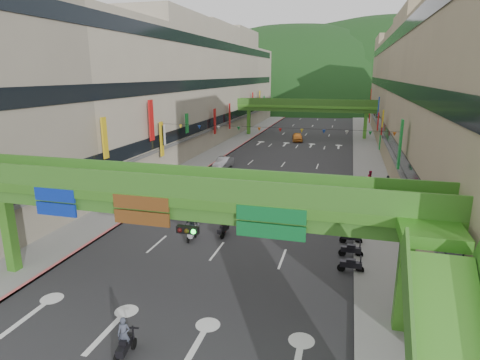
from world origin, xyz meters
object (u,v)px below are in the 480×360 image
overpass_near (191,212)px  car_yellow (297,137)px  scooter_rider_mid (223,223)px  car_silver (224,163)px  scooter_rider_near (124,339)px  pedestrian_red (370,180)px

overpass_near → car_yellow: overpass_near is taller
scooter_rider_mid → car_yellow: size_ratio=0.48×
scooter_rider_mid → car_silver: size_ratio=0.48×
overpass_near → car_silver: bearing=104.6°
scooter_rider_near → car_silver: bearing=100.7°
scooter_rider_mid → car_silver: scooter_rider_mid is taller
pedestrian_red → scooter_rider_near: bearing=-133.2°
overpass_near → car_silver: overpass_near is taller
scooter_rider_near → pedestrian_red: size_ratio=1.10×
overpass_near → scooter_rider_mid: (-1.32, 9.27, -4.13)m
scooter_rider_near → scooter_rider_mid: scooter_rider_mid is taller
scooter_rider_near → car_yellow: scooter_rider_near is taller
scooter_rider_near → car_silver: (-6.54, 34.73, -0.13)m
scooter_rider_near → scooter_rider_mid: (0.08, 13.65, 0.23)m
scooter_rider_mid → car_yellow: scooter_rider_mid is taller
car_yellow → pedestrian_red: bearing=-77.6°
scooter_rider_mid → car_silver: (-6.61, 21.08, -0.36)m
car_silver → car_yellow: (6.37, 23.75, 0.03)m
scooter_rider_mid → pedestrian_red: bearing=56.4°
scooter_rider_mid → overpass_near: bearing=-81.9°
overpass_near → car_silver: 31.69m
overpass_near → scooter_rider_mid: 10.23m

